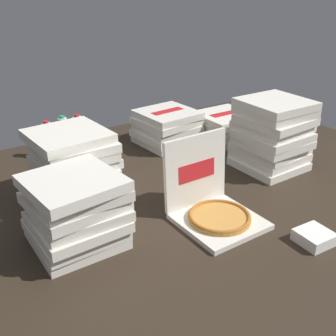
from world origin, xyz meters
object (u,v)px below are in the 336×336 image
object	(u,v)px
water_bottle_6	(68,144)
water_bottle_2	(48,140)
pizza_stack_right_mid	(272,134)
water_bottle_4	(87,137)
pizza_stack_left_far	(74,166)
water_bottle_3	(64,134)
open_pizza_box	(212,204)
pizza_stack_center_near	(76,211)
pizza_stack_left_near	(225,126)
pizza_stack_right_near	(167,127)
water_bottle_1	(59,141)
water_bottle_5	(78,133)
water_bottle_0	(75,139)
napkin_pile	(314,237)

from	to	relation	value
water_bottle_6	water_bottle_2	bearing A→B (deg)	122.14
pizza_stack_right_mid	water_bottle_2	world-z (taller)	pizza_stack_right_mid
water_bottle_2	water_bottle_4	distance (m)	0.24
pizza_stack_left_far	water_bottle_3	bearing A→B (deg)	73.62
open_pizza_box	water_bottle_3	xyz separation A→B (m)	(-0.26, 1.19, 0.04)
open_pizza_box	pizza_stack_center_near	world-z (taller)	open_pizza_box
water_bottle_4	water_bottle_6	distance (m)	0.15
pizza_stack_left_near	water_bottle_2	size ratio (longest dim) A/B	1.59
pizza_stack_right_near	water_bottle_2	bearing A→B (deg)	163.41
water_bottle_4	water_bottle_6	xyz separation A→B (m)	(-0.14, -0.04, 0.00)
pizza_stack_left_near	water_bottle_6	size ratio (longest dim) A/B	1.59
open_pizza_box	water_bottle_6	world-z (taller)	open_pizza_box
water_bottle_4	pizza_stack_right_mid	bearing A→B (deg)	-43.86
open_pizza_box	water_bottle_1	size ratio (longest dim) A/B	1.62
pizza_stack_left_near	water_bottle_5	xyz separation A→B (m)	(-0.93, 0.40, 0.02)
pizza_stack_right_near	pizza_stack_right_mid	xyz separation A→B (m)	(0.30, -0.67, 0.09)
open_pizza_box	water_bottle_5	xyz separation A→B (m)	(-0.17, 1.17, 0.04)
pizza_stack_center_near	water_bottle_6	bearing A→B (deg)	70.40
water_bottle_0	water_bottle_1	size ratio (longest dim) A/B	1.00
open_pizza_box	pizza_stack_left_near	xyz separation A→B (m)	(0.76, 0.77, 0.01)
pizza_stack_left_far	pizza_stack_center_near	distance (m)	0.41
pizza_stack_center_near	water_bottle_6	distance (m)	0.90
open_pizza_box	pizza_stack_center_near	bearing A→B (deg)	163.64
water_bottle_0	pizza_stack_right_near	bearing A→B (deg)	-12.74
pizza_stack_center_near	open_pizza_box	bearing A→B (deg)	-16.36
pizza_stack_right_mid	water_bottle_6	world-z (taller)	pizza_stack_right_mid
pizza_stack_center_near	water_bottle_5	xyz separation A→B (m)	(0.43, 0.99, -0.05)
pizza_stack_left_far	pizza_stack_left_near	size ratio (longest dim) A/B	1.04
water_bottle_2	pizza_stack_left_far	bearing A→B (deg)	-96.50
pizza_stack_left_near	pizza_stack_right_mid	distance (m)	0.53
open_pizza_box	napkin_pile	xyz separation A→B (m)	(0.24, -0.40, -0.05)
pizza_stack_center_near	water_bottle_6	xyz separation A→B (m)	(0.30, 0.85, -0.05)
water_bottle_1	water_bottle_3	distance (m)	0.12
pizza_stack_right_near	water_bottle_1	bearing A→B (deg)	166.69
pizza_stack_right_mid	water_bottle_0	size ratio (longest dim) A/B	1.71
water_bottle_2	water_bottle_3	size ratio (longest dim) A/B	1.00
napkin_pile	water_bottle_1	bearing A→B (deg)	111.03
pizza_stack_right_mid	water_bottle_2	xyz separation A→B (m)	(-1.05, 0.89, -0.09)
water_bottle_6	napkin_pile	size ratio (longest dim) A/B	1.71
open_pizza_box	water_bottle_0	xyz separation A→B (m)	(-0.24, 1.07, 0.04)
pizza_stack_left_far	water_bottle_2	world-z (taller)	pizza_stack_left_far
napkin_pile	pizza_stack_left_near	bearing A→B (deg)	66.32
pizza_stack_left_near	napkin_pile	distance (m)	1.28
pizza_stack_center_near	water_bottle_1	world-z (taller)	pizza_stack_center_near
open_pizza_box	pizza_stack_left_far	bearing A→B (deg)	129.08
water_bottle_0	napkin_pile	size ratio (longest dim) A/B	1.71
pizza_stack_right_near	pizza_stack_right_mid	bearing A→B (deg)	-65.46
pizza_stack_left_near	water_bottle_1	world-z (taller)	water_bottle_1
pizza_stack_center_near	water_bottle_2	xyz separation A→B (m)	(0.22, 0.98, -0.05)
pizza_stack_left_near	water_bottle_2	distance (m)	1.20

